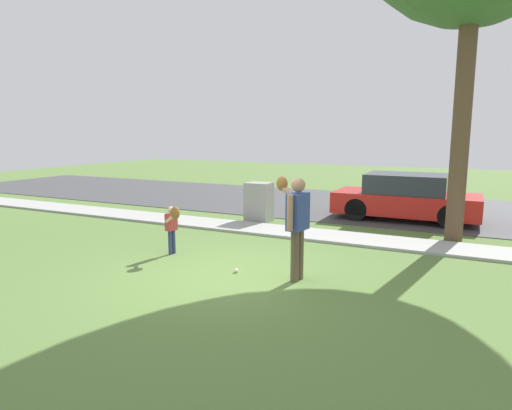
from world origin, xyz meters
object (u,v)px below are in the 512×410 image
(person_child, at_px, (172,223))
(baseball, at_px, (236,271))
(utility_cabinet, at_px, (259,202))
(person_adult, at_px, (296,218))
(parked_hatchback_red, at_px, (406,198))

(person_child, relative_size, baseball, 14.23)
(baseball, relative_size, utility_cabinet, 0.07)
(person_adult, relative_size, person_child, 1.68)
(person_child, distance_m, utility_cabinet, 3.97)
(person_adult, bearing_deg, parked_hatchback_red, -90.64)
(utility_cabinet, height_order, parked_hatchback_red, parked_hatchback_red)
(person_adult, height_order, parked_hatchback_red, person_adult)
(person_child, height_order, utility_cabinet, utility_cabinet)
(person_adult, height_order, baseball, person_adult)
(person_adult, relative_size, parked_hatchback_red, 0.44)
(person_adult, xyz_separation_m, baseball, (-1.10, -0.13, -1.05))
(person_child, height_order, parked_hatchback_red, parked_hatchback_red)
(person_child, distance_m, parked_hatchback_red, 7.11)
(baseball, bearing_deg, utility_cabinet, 110.76)
(parked_hatchback_red, bearing_deg, person_child, -122.31)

